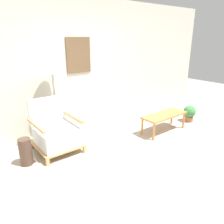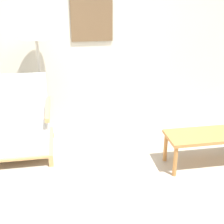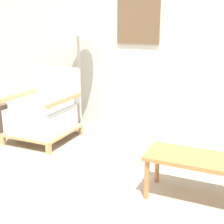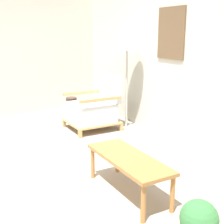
{
  "view_description": "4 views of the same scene",
  "coord_description": "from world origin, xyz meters",
  "px_view_note": "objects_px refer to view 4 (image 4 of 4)",
  "views": [
    {
      "loc": [
        -2.41,
        -2.05,
        1.92
      ],
      "look_at": [
        0.02,
        1.06,
        0.55
      ],
      "focal_mm": 35.0,
      "sensor_mm": 36.0,
      "label": 1
    },
    {
      "loc": [
        -0.55,
        -2.2,
        1.92
      ],
      "look_at": [
        0.02,
        1.06,
        0.55
      ],
      "focal_mm": 50.0,
      "sensor_mm": 36.0,
      "label": 2
    },
    {
      "loc": [
        1.31,
        -1.78,
        1.44
      ],
      "look_at": [
        0.02,
        1.06,
        0.55
      ],
      "focal_mm": 50.0,
      "sensor_mm": 36.0,
      "label": 3
    },
    {
      "loc": [
        3.46,
        -0.88,
        1.56
      ],
      "look_at": [
        0.02,
        1.06,
        0.55
      ],
      "focal_mm": 50.0,
      "sensor_mm": 36.0,
      "label": 4
    }
  ],
  "objects_px": {
    "coffee_table": "(128,162)",
    "potted_plant": "(199,223)",
    "armchair": "(93,109)",
    "vase": "(72,109)",
    "floor_lamp": "(127,47)"
  },
  "relations": [
    {
      "from": "vase",
      "to": "potted_plant",
      "type": "distance_m",
      "value": 3.68
    },
    {
      "from": "floor_lamp",
      "to": "coffee_table",
      "type": "xyz_separation_m",
      "value": [
        1.88,
        -1.15,
        -1.0
      ]
    },
    {
      "from": "coffee_table",
      "to": "armchair",
      "type": "bearing_deg",
      "value": 162.72
    },
    {
      "from": "floor_lamp",
      "to": "vase",
      "type": "relative_size",
      "value": 3.54
    },
    {
      "from": "floor_lamp",
      "to": "vase",
      "type": "bearing_deg",
      "value": -142.01
    },
    {
      "from": "armchair",
      "to": "vase",
      "type": "distance_m",
      "value": 0.61
    },
    {
      "from": "coffee_table",
      "to": "vase",
      "type": "bearing_deg",
      "value": 169.39
    },
    {
      "from": "floor_lamp",
      "to": "potted_plant",
      "type": "xyz_separation_m",
      "value": [
        2.83,
        -1.14,
        -1.12
      ]
    },
    {
      "from": "potted_plant",
      "to": "coffee_table",
      "type": "bearing_deg",
      "value": -179.45
    },
    {
      "from": "coffee_table",
      "to": "potted_plant",
      "type": "relative_size",
      "value": 2.68
    },
    {
      "from": "armchair",
      "to": "potted_plant",
      "type": "bearing_deg",
      "value": -11.98
    },
    {
      "from": "potted_plant",
      "to": "floor_lamp",
      "type": "bearing_deg",
      "value": 158.05
    },
    {
      "from": "potted_plant",
      "to": "armchair",
      "type": "bearing_deg",
      "value": 168.02
    },
    {
      "from": "floor_lamp",
      "to": "coffee_table",
      "type": "distance_m",
      "value": 2.42
    },
    {
      "from": "armchair",
      "to": "coffee_table",
      "type": "height_order",
      "value": "armchair"
    }
  ]
}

